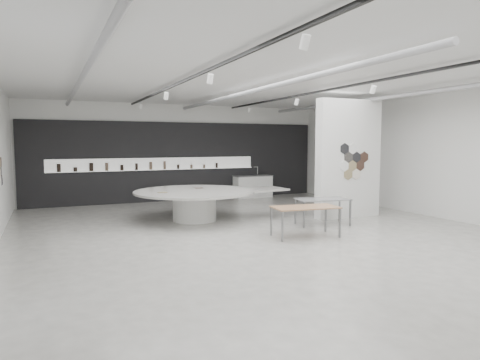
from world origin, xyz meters
name	(u,v)px	position (x,y,z in m)	size (l,w,h in m)	color
room	(258,152)	(-0.09, 0.00, 2.07)	(12.02, 14.02, 3.82)	#B8B6AE
back_wall_display	(180,162)	(-0.08, 6.93, 1.54)	(11.80, 0.27, 3.10)	black
partition_column	(348,159)	(3.50, 1.00, 1.80)	(2.20, 0.38, 3.60)	white
display_island	(197,201)	(-0.91, 2.38, 0.58)	(4.73, 3.82, 0.90)	white
sample_table_wood	(305,209)	(0.80, -0.79, 0.69)	(1.67, 0.99, 0.74)	#9F7452
sample_table_stone	(323,201)	(2.06, 0.27, 0.68)	(1.55, 0.98, 0.74)	gray
kitchen_counter	(253,186)	(2.95, 6.52, 0.46)	(1.63, 0.65, 1.28)	white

